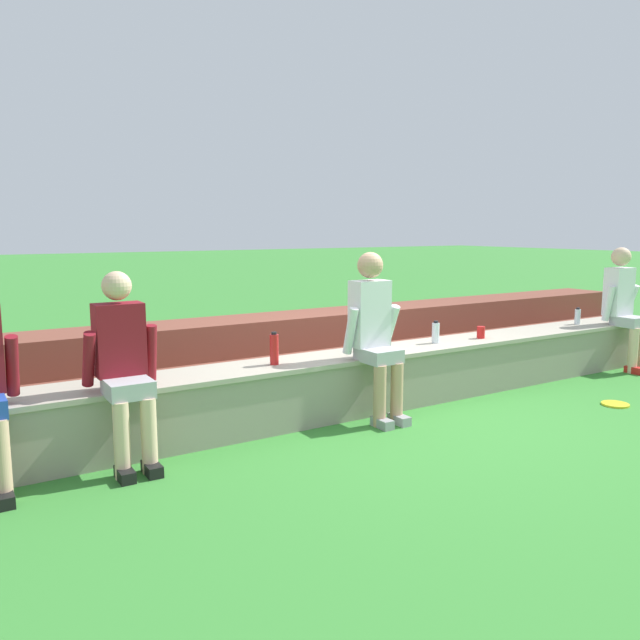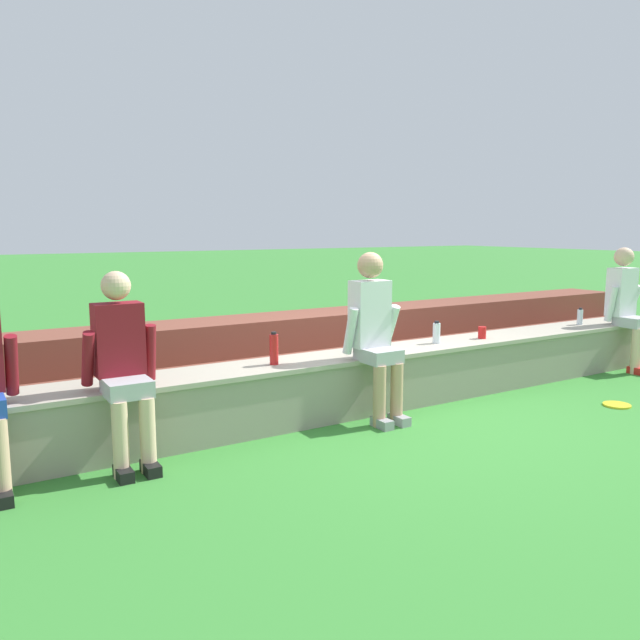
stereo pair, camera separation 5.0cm
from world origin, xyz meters
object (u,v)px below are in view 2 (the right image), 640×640
(person_center, at_px, (375,330))
(plastic_cup_right_end, at_px, (482,333))
(person_right_of_center, at_px, (627,304))
(frisbee, at_px, (617,405))
(water_bottle_near_right, at_px, (274,349))
(person_left_of_center, at_px, (123,363))
(water_bottle_near_left, at_px, (436,333))
(water_bottle_mid_right, at_px, (580,317))

(person_center, distance_m, plastic_cup_right_end, 1.63)
(person_center, xyz_separation_m, person_right_of_center, (3.76, 0.03, -0.01))
(person_center, xyz_separation_m, frisbee, (2.24, -0.90, -0.80))
(water_bottle_near_right, bearing_deg, person_left_of_center, -169.51)
(person_center, distance_m, water_bottle_near_left, 1.06)
(water_bottle_mid_right, height_order, frisbee, water_bottle_mid_right)
(person_center, distance_m, person_right_of_center, 3.76)
(person_left_of_center, bearing_deg, person_right_of_center, -0.09)
(water_bottle_mid_right, relative_size, plastic_cup_right_end, 1.62)
(water_bottle_near_right, bearing_deg, water_bottle_near_left, 0.85)
(person_center, relative_size, person_right_of_center, 1.01)
(person_left_of_center, height_order, plastic_cup_right_end, person_left_of_center)
(water_bottle_near_right, bearing_deg, person_right_of_center, -3.17)
(water_bottle_mid_right, xyz_separation_m, frisbee, (-1.07, -1.24, -0.63))
(plastic_cup_right_end, bearing_deg, water_bottle_near_right, 179.59)
(person_right_of_center, bearing_deg, water_bottle_mid_right, 144.62)
(water_bottle_near_left, relative_size, water_bottle_mid_right, 1.12)
(person_center, relative_size, water_bottle_near_right, 5.29)
(person_left_of_center, xyz_separation_m, person_right_of_center, (5.94, -0.01, 0.04))
(person_left_of_center, bearing_deg, frisbee, -11.93)
(water_bottle_near_right, height_order, water_bottle_mid_right, water_bottle_near_right)
(person_right_of_center, bearing_deg, frisbee, -148.56)
(person_left_of_center, relative_size, person_right_of_center, 0.95)
(water_bottle_mid_right, distance_m, plastic_cup_right_end, 1.72)
(person_center, bearing_deg, person_right_of_center, 0.43)
(person_center, distance_m, frisbee, 2.54)
(person_right_of_center, bearing_deg, person_center, -179.57)
(water_bottle_near_right, distance_m, water_bottle_mid_right, 4.17)
(person_right_of_center, xyz_separation_m, water_bottle_mid_right, (-0.44, 0.31, -0.16))
(person_center, relative_size, frisbee, 5.84)
(person_center, height_order, frisbee, person_center)
(water_bottle_near_left, xyz_separation_m, water_bottle_mid_right, (2.31, 0.03, -0.01))
(water_bottle_near_left, height_order, plastic_cup_right_end, water_bottle_near_left)
(person_center, xyz_separation_m, plastic_cup_right_end, (1.60, 0.27, -0.20))
(person_left_of_center, bearing_deg, plastic_cup_right_end, 3.45)
(water_bottle_near_right, bearing_deg, person_center, -18.38)
(person_left_of_center, xyz_separation_m, water_bottle_mid_right, (5.50, 0.30, -0.11))
(water_bottle_near_left, bearing_deg, person_left_of_center, -175.09)
(person_center, bearing_deg, water_bottle_mid_right, 5.87)
(person_left_of_center, bearing_deg, water_bottle_near_right, 10.49)
(person_right_of_center, xyz_separation_m, water_bottle_near_left, (-2.75, 0.28, -0.14))
(person_right_of_center, distance_m, water_bottle_near_left, 2.77)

